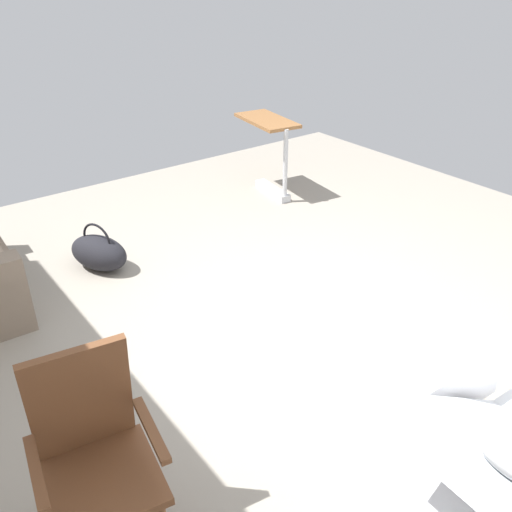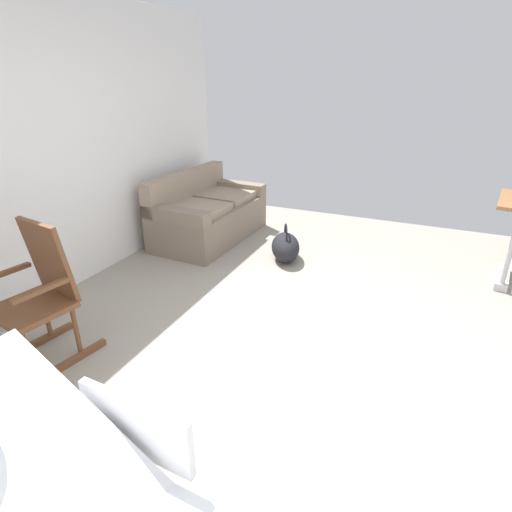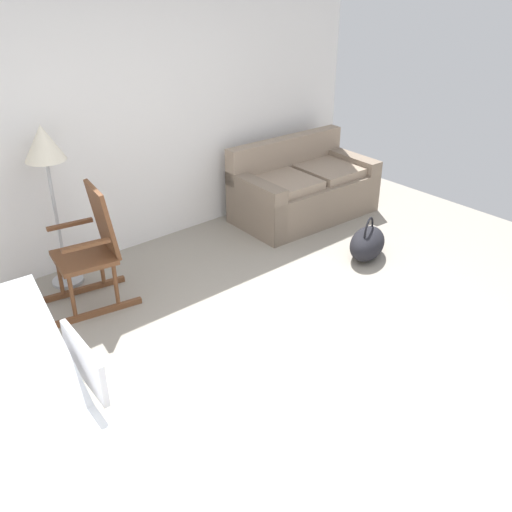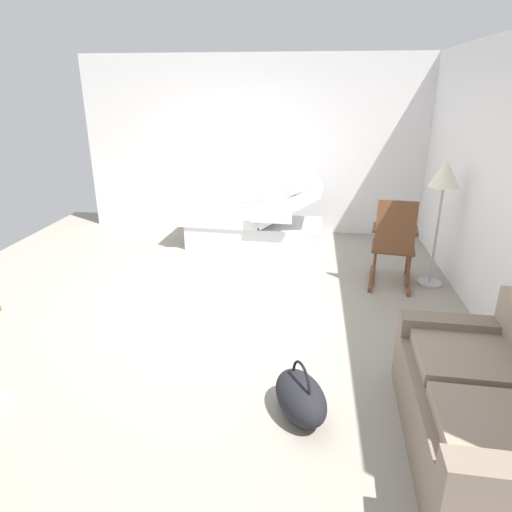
{
  "view_description": "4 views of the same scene",
  "coord_description": "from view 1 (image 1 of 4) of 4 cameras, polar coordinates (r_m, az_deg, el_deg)",
  "views": [
    {
      "loc": [
        -2.52,
        2.31,
        2.42
      ],
      "look_at": [
        -0.22,
        0.56,
        0.81
      ],
      "focal_mm": 38.23,
      "sensor_mm": 36.0,
      "label": 1
    },
    {
      "loc": [
        -2.52,
        -0.58,
        1.94
      ],
      "look_at": [
        0.18,
        0.62,
        0.65
      ],
      "focal_mm": 28.66,
      "sensor_mm": 36.0,
      "label": 2
    },
    {
      "loc": [
        -2.5,
        -2.23,
        2.71
      ],
      "look_at": [
        -0.11,
        0.58,
        0.73
      ],
      "focal_mm": 39.92,
      "sensor_mm": 36.0,
      "label": 3
    },
    {
      "loc": [
        4.25,
        0.88,
        2.21
      ],
      "look_at": [
        0.22,
        0.39,
        0.68
      ],
      "focal_mm": 31.42,
      "sensor_mm": 36.0,
      "label": 4
    }
  ],
  "objects": [
    {
      "name": "overbed_table",
      "position": [
        6.18,
        1.52,
        11.27
      ],
      "size": [
        0.87,
        0.51,
        0.84
      ],
      "color": "#B2B5BA",
      "rests_on": "ground"
    },
    {
      "name": "rocking_chair",
      "position": [
        2.6,
        -16.39,
        -19.91
      ],
      "size": [
        0.83,
        0.59,
        1.05
      ],
      "color": "brown",
      "rests_on": "ground"
    },
    {
      "name": "duffel_bag",
      "position": [
        4.92,
        -16.12,
        0.37
      ],
      "size": [
        0.64,
        0.52,
        0.43
      ],
      "color": "black",
      "rests_on": "ground"
    },
    {
      "name": "ground_plane",
      "position": [
        4.19,
        4.28,
        -6.35
      ],
      "size": [
        7.05,
        7.05,
        0.0
      ],
      "primitive_type": "plane",
      "color": "gray"
    }
  ]
}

